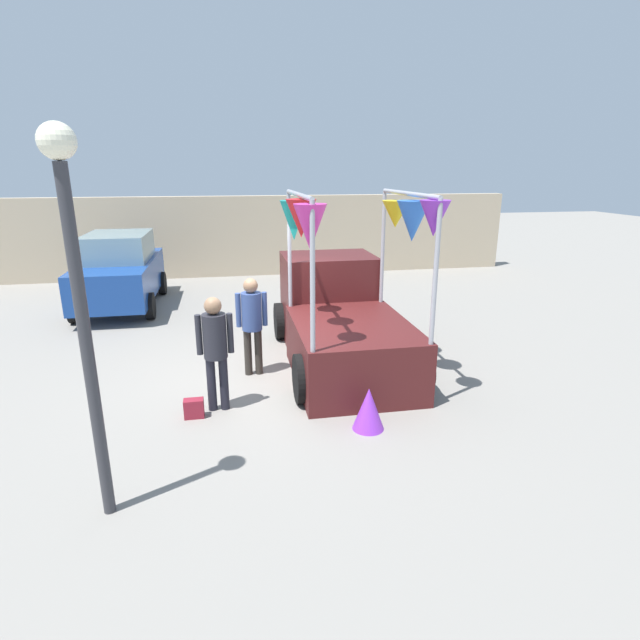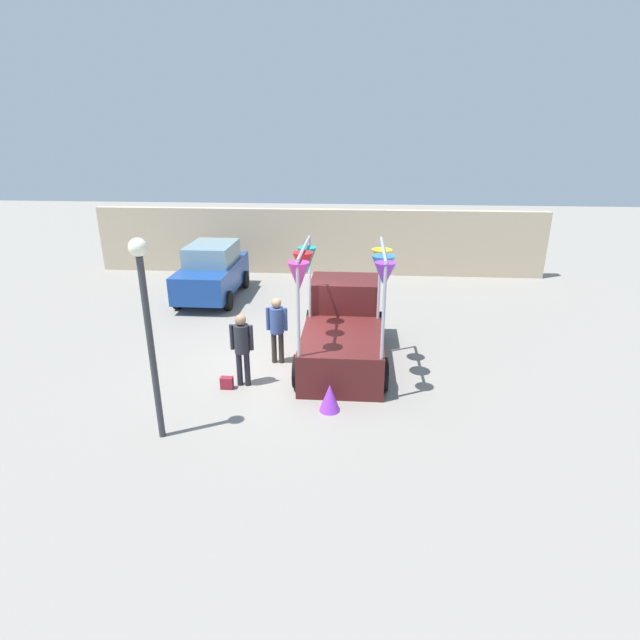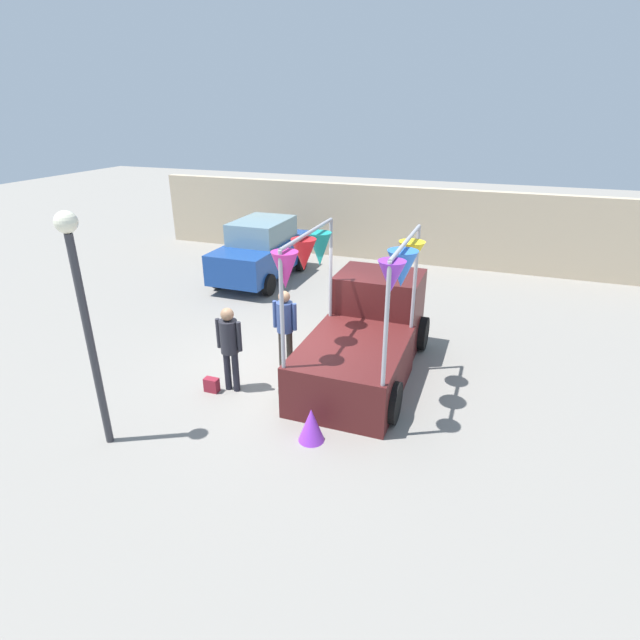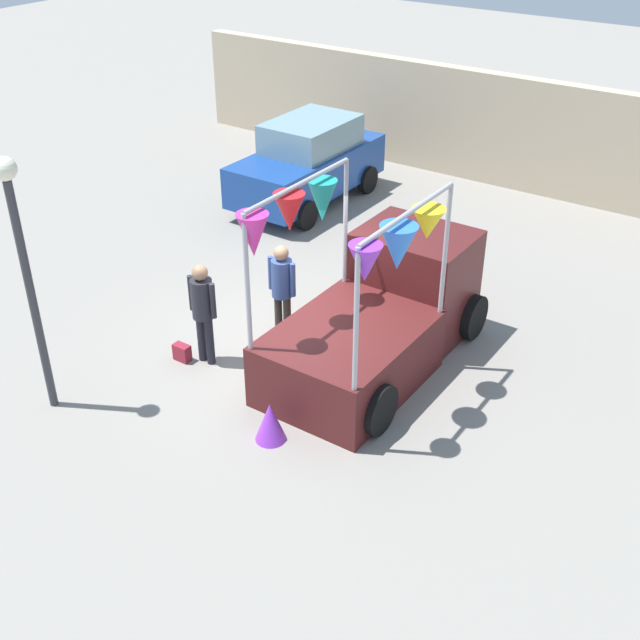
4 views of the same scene
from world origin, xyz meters
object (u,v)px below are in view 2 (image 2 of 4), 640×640
(vendor_truck, at_px, (343,325))
(person_customer, at_px, (242,343))
(street_lamp, at_px, (147,313))
(folded_kite_bundle_violet, at_px, (330,398))
(handbag, at_px, (227,383))
(person_vendor, at_px, (277,324))
(parked_car, at_px, (212,271))

(vendor_truck, relative_size, person_customer, 2.38)
(street_lamp, distance_m, folded_kite_bundle_violet, 4.01)
(vendor_truck, distance_m, folded_kite_bundle_violet, 2.77)
(folded_kite_bundle_violet, bearing_deg, handbag, 162.03)
(person_customer, relative_size, folded_kite_bundle_violet, 2.87)
(handbag, bearing_deg, folded_kite_bundle_violet, -17.97)
(person_vendor, bearing_deg, vendor_truck, 16.52)
(parked_car, relative_size, street_lamp, 1.05)
(vendor_truck, xyz_separation_m, parked_car, (-4.69, 4.61, 0.06))
(vendor_truck, bearing_deg, handbag, -142.98)
(vendor_truck, bearing_deg, folded_kite_bundle_violet, -93.84)
(person_customer, distance_m, person_vendor, 1.38)
(vendor_truck, relative_size, person_vendor, 2.40)
(person_vendor, bearing_deg, street_lamp, -116.57)
(person_vendor, relative_size, street_lamp, 0.45)
(handbag, bearing_deg, parked_car, 108.03)
(vendor_truck, distance_m, person_vendor, 1.69)
(parked_car, bearing_deg, street_lamp, -80.85)
(handbag, bearing_deg, person_vendor, 57.03)
(street_lamp, bearing_deg, handbag, 68.70)
(vendor_truck, height_order, handbag, vendor_truck)
(person_customer, distance_m, street_lamp, 2.83)
(folded_kite_bundle_violet, bearing_deg, person_vendor, 122.91)
(street_lamp, bearing_deg, parked_car, 99.15)
(vendor_truck, relative_size, handbag, 14.63)
(vendor_truck, height_order, person_vendor, vendor_truck)
(person_customer, xyz_separation_m, handbag, (-0.35, -0.20, -0.90))
(parked_car, distance_m, handbag, 6.92)
(person_customer, height_order, person_vendor, person_customer)
(vendor_truck, bearing_deg, street_lamp, -130.53)
(handbag, distance_m, folded_kite_bundle_violet, 2.50)
(parked_car, distance_m, person_customer, 6.81)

